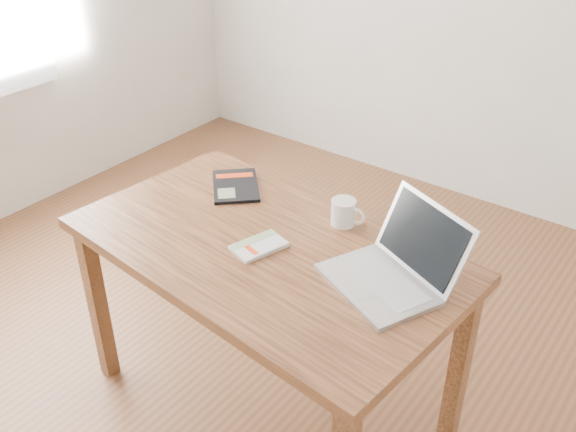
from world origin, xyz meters
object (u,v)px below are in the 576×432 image
Objects in this scene: black_guidebook at (235,186)px; coffee_mug at (344,212)px; white_guidebook at (259,246)px; desk at (266,266)px; laptop at (394,268)px.

black_guidebook is 0.48m from coffee_mug.
white_guidebook reaches higher than black_guidebook.
coffee_mug reaches higher than desk.
black_guidebook is 0.79m from laptop.
black_guidebook is (-0.33, 0.27, -0.00)m from white_guidebook.
white_guidebook is at bearing -142.27° from laptop.
coffee_mug is at bearing 171.86° from laptop.
laptop reaches higher than coffee_mug.
laptop is (0.44, 0.11, 0.04)m from white_guidebook.
black_guidebook reaches higher than desk.
white_guidebook is 0.45m from laptop.
coffee_mug is (0.47, 0.03, 0.04)m from black_guidebook.
white_guidebook is 0.66× the size of black_guidebook.
white_guidebook is 0.43m from black_guidebook.
laptop is at bearing 30.38° from white_guidebook.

